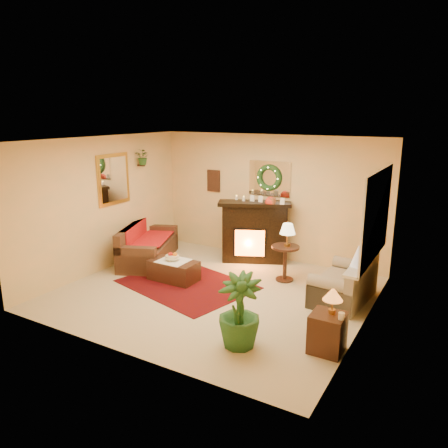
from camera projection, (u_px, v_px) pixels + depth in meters
The scene contains 31 objects.
floor at pixel (214, 293), 7.55m from camera, with size 5.00×5.00×0.00m, color beige.
ceiling at pixel (213, 140), 6.90m from camera, with size 5.00×5.00×0.00m, color white.
wall_back at pixel (269, 197), 9.11m from camera, with size 5.00×5.00×0.00m, color #EFD88C.
wall_front at pixel (118, 258), 5.34m from camera, with size 5.00×5.00×0.00m, color #EFD88C.
wall_left at pixel (103, 204), 8.43m from camera, with size 4.50×4.50×0.00m, color #EFD88C.
wall_right at pixel (368, 241), 6.02m from camera, with size 4.50×4.50×0.00m, color #EFD88C.
area_rug at pixel (187, 284), 7.90m from camera, with size 2.23×1.67×0.01m, color #460803.
sofa at pixel (148, 241), 9.05m from camera, with size 0.80×1.81×0.78m, color #4F3418.
red_throw at pixel (150, 238), 9.22m from camera, with size 0.77×1.26×0.02m, color red.
fireplace at pixel (255, 236), 9.02m from camera, with size 1.31×0.41×1.20m, color black.
poinsettia at pixel (270, 202), 8.67m from camera, with size 0.21×0.21×0.21m, color red.
mantel_candle_a at pixel (237, 200), 9.05m from camera, with size 0.06×0.06×0.17m, color white.
mantel_candle_b at pixel (244, 201), 8.92m from camera, with size 0.06×0.06×0.19m, color beige.
mantel_mirror at pixel (269, 179), 9.00m from camera, with size 0.92×0.02×0.72m, color white.
wreath at pixel (269, 178), 8.96m from camera, with size 0.55×0.55×0.11m, color #194719.
wall_art at pixel (214, 181), 9.69m from camera, with size 0.32×0.03×0.48m, color #381E11.
gold_mirror at pixel (113, 179), 8.56m from camera, with size 0.03×0.84×1.00m, color gold.
hanging_plant at pixel (143, 165), 9.07m from camera, with size 0.33×0.28×0.36m, color #194719.
loveseat at pixel (344, 276), 7.15m from camera, with size 0.75×1.29×0.75m, color tan.
window_frame at pixel (377, 216), 6.42m from camera, with size 0.03×1.86×1.36m, color white.
window_glass at pixel (376, 216), 6.43m from camera, with size 0.02×1.70×1.22m, color black.
window_sill at pixel (366, 258), 6.64m from camera, with size 0.22×1.86×0.04m, color white.
mini_tree at pixel (358, 256), 6.21m from camera, with size 0.22×0.22×0.33m, color silver.
sill_plant at pixel (378, 235), 7.13m from camera, with size 0.31×0.25×0.56m, color #1F591A.
side_table_round at pixel (285, 264), 8.03m from camera, with size 0.51×0.51×0.66m, color #36170C.
lamp_cream at pixel (287, 235), 7.87m from camera, with size 0.28×0.28×0.43m, color #FFEEB2.
end_table_square at pixel (327, 332), 5.64m from camera, with size 0.43×0.43×0.52m, color black.
lamp_tiffany at pixel (333, 298), 5.54m from camera, with size 0.26×0.26×0.38m, color orange.
coffee_table at pixel (174, 270), 8.06m from camera, with size 0.89×0.49×0.38m, color #3E2613.
fruit_bowl at pixel (172, 257), 8.01m from camera, with size 0.26×0.26×0.06m, color beige.
floor_palm at pixel (239, 315), 5.73m from camera, with size 1.69×1.69×3.02m, color #1D5221.
Camera 1 is at (3.66, -5.99, 3.03)m, focal length 35.00 mm.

